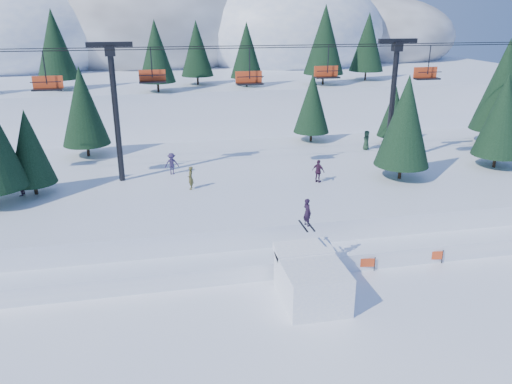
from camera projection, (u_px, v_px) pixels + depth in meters
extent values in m
plane|color=white|center=(299.00, 330.00, 24.55)|extent=(160.00, 160.00, 0.00)
cube|color=white|center=(237.00, 188.00, 40.69)|extent=(70.00, 22.00, 2.50)
cube|color=white|center=(264.00, 249.00, 31.73)|extent=(70.00, 6.00, 1.10)
cube|color=white|center=(188.00, 84.00, 86.10)|extent=(110.00, 60.00, 6.00)
ellipsoid|color=white|center=(12.00, 33.00, 81.55)|extent=(36.00, 32.40, 19.80)
ellipsoid|color=#605B59|center=(148.00, 20.00, 90.66)|extent=(44.00, 39.60, 26.40)
ellipsoid|color=white|center=(287.00, 31.00, 88.51)|extent=(34.00, 30.60, 19.72)
ellipsoid|color=#605B59|center=(377.00, 36.00, 98.29)|extent=(30.00, 27.00, 15.00)
cylinder|color=black|center=(158.00, 87.00, 57.49)|extent=(0.26, 0.26, 1.12)
cone|color=#18361F|center=(156.00, 51.00, 56.12)|extent=(4.17, 4.17, 6.90)
cylinder|color=black|center=(247.00, 82.00, 61.80)|extent=(0.26, 0.26, 1.07)
cone|color=#18361F|center=(247.00, 50.00, 60.49)|extent=(3.98, 3.98, 6.58)
cylinder|color=black|center=(323.00, 79.00, 63.19)|extent=(0.26, 0.26, 1.35)
cone|color=#18361F|center=(325.00, 39.00, 61.53)|extent=(5.03, 5.03, 8.32)
cylinder|color=black|center=(60.00, 84.00, 59.04)|extent=(0.26, 0.26, 1.28)
cone|color=#18361F|center=(55.00, 44.00, 57.47)|extent=(4.77, 4.77, 7.89)
cylinder|color=black|center=(365.00, 75.00, 67.45)|extent=(0.26, 0.26, 1.22)
cone|color=#18361F|center=(368.00, 42.00, 65.96)|extent=(4.55, 4.55, 7.52)
cylinder|color=black|center=(198.00, 80.00, 63.27)|extent=(0.26, 0.26, 1.09)
cone|color=#18361F|center=(197.00, 48.00, 61.94)|extent=(4.06, 4.06, 6.72)
cube|color=white|center=(312.00, 283.00, 26.69)|extent=(3.24, 4.00, 2.19)
cube|color=white|center=(303.00, 250.00, 27.87)|extent=(3.24, 1.40, 0.78)
imported|color=black|center=(307.00, 212.00, 26.99)|extent=(0.55, 0.67, 1.57)
cube|color=black|center=(303.00, 226.00, 27.23)|extent=(0.11, 1.65, 0.03)
cube|color=black|center=(310.00, 225.00, 27.31)|extent=(0.11, 1.65, 0.03)
cylinder|color=black|center=(116.00, 116.00, 36.84)|extent=(0.44, 0.44, 10.00)
cube|color=black|center=(109.00, 44.00, 35.09)|extent=(3.20, 0.35, 0.35)
cube|color=black|center=(110.00, 51.00, 35.25)|extent=(0.70, 0.70, 0.70)
cylinder|color=black|center=(392.00, 105.00, 41.04)|extent=(0.44, 0.44, 10.00)
cube|color=black|center=(398.00, 41.00, 39.30)|extent=(3.20, 0.35, 0.35)
cube|color=black|center=(397.00, 47.00, 39.45)|extent=(0.70, 0.70, 0.70)
cylinder|color=black|center=(265.00, 48.00, 36.19)|extent=(46.00, 0.06, 0.06)
cylinder|color=black|center=(258.00, 46.00, 38.40)|extent=(46.00, 0.06, 0.06)
cylinder|color=black|center=(45.00, 68.00, 33.65)|extent=(0.08, 0.08, 2.20)
cube|color=black|center=(48.00, 90.00, 34.15)|extent=(2.00, 0.75, 0.12)
cube|color=red|center=(48.00, 82.00, 34.34)|extent=(2.00, 0.10, 0.85)
cylinder|color=black|center=(46.00, 82.00, 33.64)|extent=(2.00, 0.06, 0.06)
cylinder|color=black|center=(151.00, 62.00, 37.22)|extent=(0.08, 0.08, 2.20)
cube|color=black|center=(153.00, 82.00, 37.71)|extent=(2.00, 0.75, 0.12)
cube|color=red|center=(152.00, 75.00, 37.91)|extent=(2.00, 0.10, 0.85)
cylinder|color=black|center=(152.00, 75.00, 37.20)|extent=(2.00, 0.06, 0.06)
cylinder|color=black|center=(250.00, 64.00, 36.35)|extent=(0.08, 0.08, 2.20)
cube|color=black|center=(250.00, 84.00, 36.84)|extent=(2.00, 0.75, 0.12)
cube|color=red|center=(249.00, 77.00, 37.04)|extent=(2.00, 0.10, 0.85)
cylinder|color=black|center=(251.00, 77.00, 36.33)|extent=(2.00, 0.06, 0.06)
cylinder|color=black|center=(328.00, 59.00, 39.87)|extent=(0.08, 0.08, 2.20)
cube|color=black|center=(327.00, 77.00, 40.36)|extent=(2.00, 0.75, 0.12)
cube|color=red|center=(326.00, 71.00, 40.56)|extent=(2.00, 0.10, 0.85)
cylinder|color=black|center=(329.00, 71.00, 39.85)|extent=(2.00, 0.06, 0.06)
cylinder|color=black|center=(429.00, 60.00, 39.09)|extent=(0.08, 0.08, 2.20)
cube|color=black|center=(427.00, 79.00, 39.59)|extent=(2.00, 0.75, 0.12)
cube|color=red|center=(425.00, 72.00, 39.78)|extent=(2.00, 0.10, 0.85)
cylinder|color=black|center=(430.00, 72.00, 39.08)|extent=(2.00, 0.06, 0.06)
cylinder|color=black|center=(495.00, 161.00, 41.56)|extent=(0.26, 0.26, 1.08)
cone|color=#18361F|center=(502.00, 115.00, 40.25)|extent=(3.99, 3.99, 6.61)
cylinder|color=black|center=(497.00, 149.00, 45.44)|extent=(0.26, 0.26, 1.03)
cone|color=#18361F|center=(504.00, 108.00, 44.19)|extent=(3.83, 3.83, 6.33)
cylinder|color=black|center=(495.00, 136.00, 49.13)|extent=(0.26, 0.26, 1.40)
cone|color=#18361F|center=(504.00, 85.00, 47.42)|extent=(5.20, 5.20, 8.61)
cylinder|color=black|center=(391.00, 140.00, 49.03)|extent=(0.26, 0.26, 0.79)
cone|color=#18361F|center=(394.00, 111.00, 48.06)|extent=(2.95, 2.95, 4.88)
cylinder|color=black|center=(88.00, 150.00, 44.81)|extent=(0.26, 0.26, 1.11)
cone|color=#18361F|center=(83.00, 106.00, 43.45)|extent=(4.13, 4.13, 6.83)
cylinder|color=black|center=(311.00, 137.00, 49.94)|extent=(0.26, 0.26, 0.95)
cone|color=#18361F|center=(312.00, 103.00, 48.78)|extent=(3.53, 3.53, 5.85)
cylinder|color=black|center=(36.00, 188.00, 35.48)|extent=(0.26, 0.26, 0.85)
cone|color=#18361F|center=(29.00, 147.00, 34.43)|extent=(3.17, 3.17, 5.25)
cylinder|color=black|center=(400.00, 172.00, 38.75)|extent=(0.26, 0.26, 1.12)
cone|color=#18361F|center=(405.00, 121.00, 37.38)|extent=(4.16, 4.16, 6.88)
imported|color=#33264C|center=(172.00, 164.00, 39.68)|extent=(1.20, 0.77, 1.75)
imported|color=#1E3523|center=(366.00, 140.00, 46.78)|extent=(0.83, 1.03, 1.82)
imported|color=#3F2742|center=(19.00, 185.00, 35.10)|extent=(0.70, 0.83, 1.55)
imported|color=#4D4923|center=(191.00, 178.00, 36.34)|extent=(0.47, 0.66, 1.72)
imported|color=#361931|center=(318.00, 171.00, 37.78)|extent=(1.00, 1.07, 1.77)
cylinder|color=black|center=(328.00, 265.00, 29.97)|extent=(0.06, 0.06, 0.90)
cylinder|color=black|center=(375.00, 264.00, 30.06)|extent=(0.06, 0.06, 0.90)
cube|color=red|center=(352.00, 263.00, 29.98)|extent=(2.77, 0.52, 0.55)
cylinder|color=black|center=(398.00, 258.00, 30.85)|extent=(0.06, 0.06, 0.90)
cylinder|color=black|center=(442.00, 257.00, 30.96)|extent=(0.06, 0.06, 0.90)
cube|color=red|center=(420.00, 256.00, 30.87)|extent=(2.77, 0.50, 0.55)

